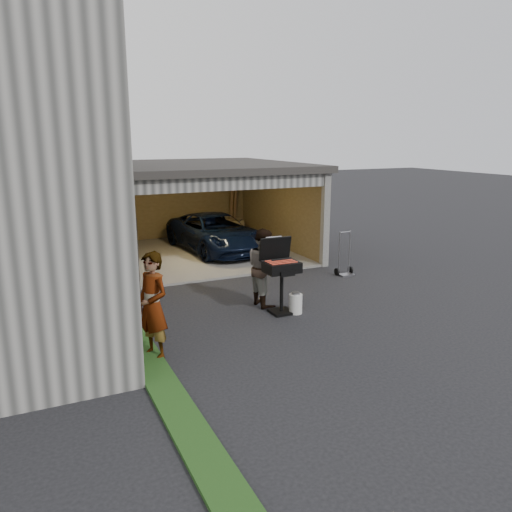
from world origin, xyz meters
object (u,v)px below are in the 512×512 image
at_px(propane_tank, 296,304).
at_px(plywood_panel, 119,306).
at_px(man, 264,267).
at_px(hand_truck, 345,267).
at_px(bbq_grill, 281,269).
at_px(minivan, 215,234).
at_px(woman, 153,306).

relative_size(propane_tank, plywood_panel, 0.45).
height_order(man, hand_truck, man).
relative_size(plywood_panel, hand_truck, 0.78).
bearing_deg(bbq_grill, hand_truck, 32.49).
height_order(bbq_grill, plywood_panel, bbq_grill).
xyz_separation_m(minivan, man, (-0.85, -5.33, 0.27)).
bearing_deg(propane_tank, hand_truck, 37.44).
relative_size(bbq_grill, propane_tank, 3.78).
bearing_deg(bbq_grill, minivan, 82.80).
distance_m(man, plywood_panel, 3.23).
bearing_deg(propane_tank, plywood_panel, 168.55).
height_order(propane_tank, plywood_panel, plywood_panel).
distance_m(propane_tank, plywood_panel, 3.65).
distance_m(bbq_grill, propane_tank, 0.81).
xyz_separation_m(woman, hand_truck, (6.00, 2.99, -0.70)).
bearing_deg(man, plywood_panel, 88.95).
xyz_separation_m(man, propane_tank, (0.37, -0.82, -0.66)).
distance_m(bbq_grill, hand_truck, 3.63).
xyz_separation_m(minivan, propane_tank, (-0.48, -6.14, -0.39)).
xyz_separation_m(bbq_grill, plywood_panel, (-3.30, 0.54, -0.49)).
height_order(minivan, propane_tank, minivan).
relative_size(bbq_grill, plywood_panel, 1.70).
height_order(minivan, plywood_panel, minivan).
distance_m(man, bbq_grill, 0.65).
distance_m(minivan, bbq_grill, 6.02).
bearing_deg(plywood_panel, propane_tank, -11.45).
xyz_separation_m(minivan, hand_truck, (2.25, -4.05, -0.37)).
height_order(minivan, hand_truck, hand_truck).
bearing_deg(plywood_panel, hand_truck, 12.24).
bearing_deg(plywood_panel, woman, -79.55).
bearing_deg(propane_tank, bbq_grill, 146.31).
height_order(woman, propane_tank, woman).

